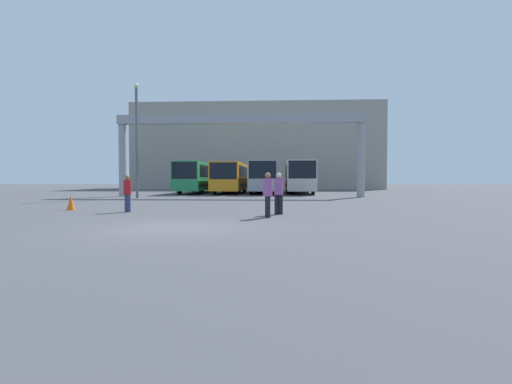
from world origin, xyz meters
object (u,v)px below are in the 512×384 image
(lamp_post, at_px, (137,136))
(pedestrian_mid_left, at_px, (268,194))
(pedestrian_far_center, at_px, (128,192))
(bus_slot_1, at_px, (231,176))
(bus_slot_2, at_px, (265,175))
(pedestrian_near_center, at_px, (279,192))
(bus_slot_3, at_px, (299,175))
(traffic_cone, at_px, (71,202))
(bus_slot_0, at_px, (197,176))

(lamp_post, bearing_deg, pedestrian_mid_left, -54.71)
(pedestrian_far_center, bearing_deg, bus_slot_1, -56.60)
(bus_slot_2, xyz_separation_m, pedestrian_mid_left, (0.97, -25.60, -0.90))
(pedestrian_near_center, bearing_deg, bus_slot_3, 94.60)
(bus_slot_2, distance_m, lamp_post, 14.87)
(pedestrian_near_center, bearing_deg, bus_slot_1, 110.94)
(bus_slot_3, xyz_separation_m, pedestrian_far_center, (-8.49, -22.97, -0.94))
(bus_slot_2, distance_m, pedestrian_mid_left, 25.63)
(pedestrian_near_center, bearing_deg, traffic_cone, 179.66)
(bus_slot_0, distance_m, pedestrian_mid_left, 26.33)
(bus_slot_3, height_order, lamp_post, lamp_post)
(bus_slot_2, height_order, lamp_post, lamp_post)
(bus_slot_3, height_order, pedestrian_near_center, bus_slot_3)
(bus_slot_1, distance_m, pedestrian_mid_left, 25.26)
(traffic_cone, bearing_deg, pedestrian_far_center, -16.62)
(bus_slot_2, bearing_deg, lamp_post, -128.14)
(bus_slot_1, height_order, pedestrian_mid_left, bus_slot_1)
(pedestrian_mid_left, bearing_deg, lamp_post, -152.11)
(bus_slot_0, height_order, pedestrian_far_center, bus_slot_0)
(pedestrian_far_center, height_order, lamp_post, lamp_post)
(bus_slot_0, relative_size, pedestrian_far_center, 7.15)
(traffic_cone, xyz_separation_m, lamp_post, (-0.95, 11.16, 4.21))
(pedestrian_far_center, relative_size, traffic_cone, 2.23)
(bus_slot_0, xyz_separation_m, bus_slot_2, (6.80, 0.45, 0.04))
(bus_slot_0, relative_size, bus_slot_2, 0.93)
(lamp_post, bearing_deg, bus_slot_2, 51.86)
(pedestrian_near_center, bearing_deg, bus_slot_0, 118.41)
(bus_slot_3, bearing_deg, bus_slot_2, 170.60)
(bus_slot_1, bearing_deg, lamp_post, -117.59)
(bus_slot_0, bearing_deg, pedestrian_near_center, -71.07)
(bus_slot_2, bearing_deg, pedestrian_far_center, -102.20)
(bus_slot_3, bearing_deg, lamp_post, -138.66)
(pedestrian_far_center, relative_size, pedestrian_mid_left, 0.96)
(bus_slot_0, height_order, bus_slot_1, bus_slot_0)
(pedestrian_far_center, distance_m, lamp_post, 13.21)
(pedestrian_near_center, height_order, traffic_cone, pedestrian_near_center)
(bus_slot_1, xyz_separation_m, bus_slot_3, (6.80, 0.17, 0.08))
(pedestrian_mid_left, bearing_deg, pedestrian_far_center, -116.19)
(bus_slot_2, relative_size, pedestrian_far_center, 7.72)
(lamp_post, bearing_deg, traffic_cone, -85.16)
(bus_slot_0, distance_m, bus_slot_1, 3.41)
(pedestrian_far_center, bearing_deg, lamp_post, -34.31)
(pedestrian_far_center, height_order, pedestrian_near_center, pedestrian_near_center)
(bus_slot_2, height_order, pedestrian_near_center, bus_slot_2)
(bus_slot_3, bearing_deg, bus_slot_1, -178.58)
(bus_slot_2, relative_size, lamp_post, 1.46)
(bus_slot_1, height_order, lamp_post, lamp_post)
(pedestrian_near_center, distance_m, traffic_cone, 9.60)
(bus_slot_1, xyz_separation_m, pedestrian_near_center, (4.78, -23.55, -0.82))
(bus_slot_0, height_order, lamp_post, lamp_post)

